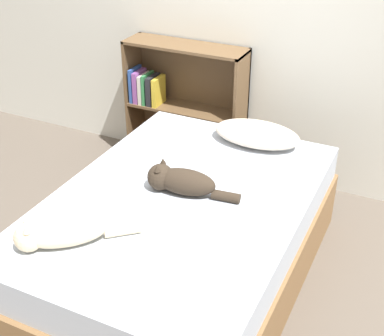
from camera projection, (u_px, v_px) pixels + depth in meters
The scene contains 7 objects.
ground_plane at pixel (181, 278), 3.02m from camera, with size 8.00×8.00×0.00m, color brown.
wall_back at pixel (273, 3), 3.43m from camera, with size 8.00×0.06×2.50m.
bed at pixel (181, 240), 2.88m from camera, with size 1.27×1.84×0.55m.
pillow at pixel (257, 134), 3.23m from camera, with size 0.53×0.30×0.12m.
cat_light at pixel (60, 233), 2.38m from camera, with size 0.47×0.42×0.15m.
cat_dark at pixel (179, 181), 2.75m from camera, with size 0.50×0.18×0.16m.
bookshelf at pixel (183, 103), 3.93m from camera, with size 0.88×0.26×0.95m.
Camera 1 is at (1.05, -2.04, 2.06)m, focal length 50.00 mm.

